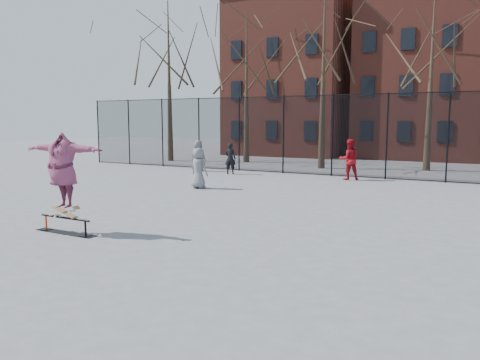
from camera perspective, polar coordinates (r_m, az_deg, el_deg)
The scene contains 11 objects.
ground at distance 11.20m, azimuth -2.37°, elevation -6.86°, with size 100.00×100.00×0.00m, color #5D5D62.
skate_rail at distance 12.23m, azimuth -20.52°, elevation -5.35°, with size 1.84×0.28×0.41m.
skateboard at distance 12.17m, azimuth -20.58°, elevation -3.99°, with size 0.82×0.19×0.10m, color olive, non-canonical shape.
skater at distance 12.03m, azimuth -20.78°, elevation 0.46°, with size 2.22×0.60×1.81m, color #653B94.
bystander_grey at distance 18.91m, azimuth -5.06°, elevation 1.44°, with size 0.80×0.52×1.64m, color slate.
bystander_black at distance 23.91m, azimuth -1.20°, elevation 2.64°, with size 0.58×0.38×1.59m, color black.
bystander_red at distance 22.18m, azimuth 13.16°, elevation 2.45°, with size 0.91×0.71×1.88m, color maroon.
bystander_extra at distance 25.45m, azimuth -5.11°, elevation 2.98°, with size 0.82×0.53×1.68m, color #5D5D62.
fence at distance 23.02m, azimuth 14.50°, elevation 5.36°, with size 34.03×0.07×4.00m.
tree_row at distance 27.49m, azimuth 16.57°, elevation 16.67°, with size 33.66×7.46×10.67m.
rowhouses at distance 35.80m, azimuth 21.08°, elevation 12.15°, with size 29.00×7.00×13.00m.
Camera 1 is at (5.59, -9.32, 2.74)m, focal length 35.00 mm.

